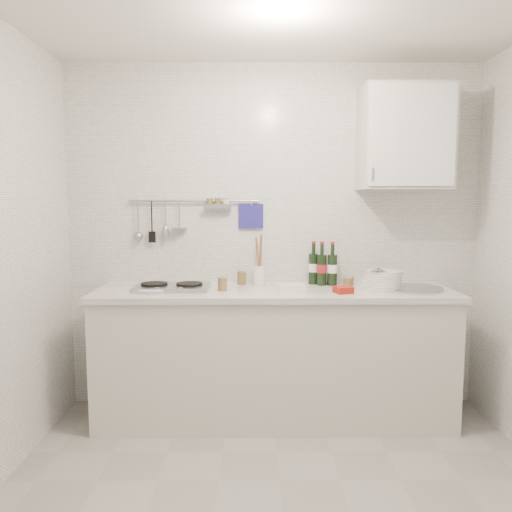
# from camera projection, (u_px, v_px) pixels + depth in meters

# --- Properties ---
(back_wall) EXTENTS (3.00, 0.02, 2.50)m
(back_wall) POSITION_uv_depth(u_px,v_px,m) (273.00, 238.00, 3.67)
(back_wall) COLOR silver
(back_wall) RESTS_ON floor
(counter) EXTENTS (2.44, 0.64, 0.96)m
(counter) POSITION_uv_depth(u_px,v_px,m) (275.00, 358.00, 3.47)
(counter) COLOR beige
(counter) RESTS_ON floor
(wall_rail) EXTENTS (0.98, 0.09, 0.34)m
(wall_rail) POSITION_uv_depth(u_px,v_px,m) (191.00, 214.00, 3.62)
(wall_rail) COLOR #93969B
(wall_rail) RESTS_ON back_wall
(wall_cabinet) EXTENTS (0.60, 0.38, 0.70)m
(wall_cabinet) POSITION_uv_depth(u_px,v_px,m) (405.00, 138.00, 3.42)
(wall_cabinet) COLOR beige
(wall_cabinet) RESTS_ON back_wall
(plate_stack_hob) EXTENTS (0.30, 0.30, 0.03)m
(plate_stack_hob) POSITION_uv_depth(u_px,v_px,m) (154.00, 288.00, 3.36)
(plate_stack_hob) COLOR #485FA5
(plate_stack_hob) RESTS_ON counter
(plate_stack_sink) EXTENTS (0.32, 0.30, 0.13)m
(plate_stack_sink) POSITION_uv_depth(u_px,v_px,m) (381.00, 280.00, 3.43)
(plate_stack_sink) COLOR white
(plate_stack_sink) RESTS_ON counter
(wine_bottles) EXTENTS (0.20, 0.13, 0.31)m
(wine_bottles) POSITION_uv_depth(u_px,v_px,m) (322.00, 263.00, 3.58)
(wine_bottles) COLOR black
(wine_bottles) RESTS_ON counter
(butter_dish) EXTENTS (0.19, 0.11, 0.05)m
(butter_dish) POSITION_uv_depth(u_px,v_px,m) (292.00, 289.00, 3.29)
(butter_dish) COLOR white
(butter_dish) RESTS_ON counter
(strawberry_punnet) EXTENTS (0.13, 0.13, 0.04)m
(strawberry_punnet) POSITION_uv_depth(u_px,v_px,m) (343.00, 290.00, 3.27)
(strawberry_punnet) COLOR #AB1B13
(strawberry_punnet) RESTS_ON counter
(utensil_crock) EXTENTS (0.09, 0.09, 0.36)m
(utensil_crock) POSITION_uv_depth(u_px,v_px,m) (259.00, 273.00, 3.60)
(utensil_crock) COLOR white
(utensil_crock) RESTS_ON counter
(jar_a) EXTENTS (0.07, 0.07, 0.10)m
(jar_a) POSITION_uv_depth(u_px,v_px,m) (242.00, 277.00, 3.60)
(jar_a) COLOR brown
(jar_a) RESTS_ON counter
(jar_b) EXTENTS (0.06, 0.06, 0.07)m
(jar_b) POSITION_uv_depth(u_px,v_px,m) (350.00, 280.00, 3.57)
(jar_b) COLOR brown
(jar_b) RESTS_ON counter
(jar_c) EXTENTS (0.06, 0.06, 0.08)m
(jar_c) POSITION_uv_depth(u_px,v_px,m) (348.00, 282.00, 3.46)
(jar_c) COLOR brown
(jar_c) RESTS_ON counter
(jar_d) EXTENTS (0.07, 0.07, 0.10)m
(jar_d) POSITION_uv_depth(u_px,v_px,m) (222.00, 284.00, 3.36)
(jar_d) COLOR brown
(jar_d) RESTS_ON counter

